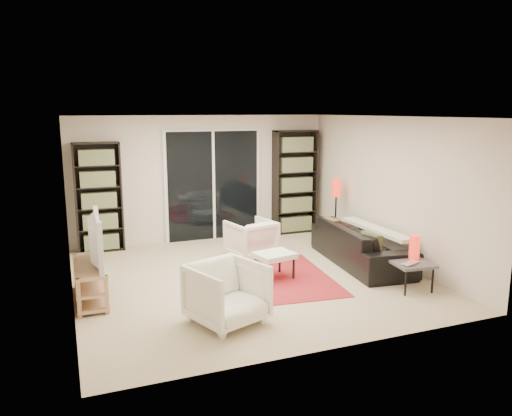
# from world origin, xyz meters

# --- Properties ---
(floor) EXTENTS (5.00, 5.00, 0.00)m
(floor) POSITION_xyz_m (0.00, 0.00, 0.00)
(floor) COLOR beige
(floor) RESTS_ON ground
(wall_back) EXTENTS (5.00, 0.02, 2.40)m
(wall_back) POSITION_xyz_m (0.00, 2.50, 1.20)
(wall_back) COLOR beige
(wall_back) RESTS_ON ground
(wall_front) EXTENTS (5.00, 0.02, 2.40)m
(wall_front) POSITION_xyz_m (0.00, -2.50, 1.20)
(wall_front) COLOR beige
(wall_front) RESTS_ON ground
(wall_left) EXTENTS (0.02, 5.00, 2.40)m
(wall_left) POSITION_xyz_m (-2.50, 0.00, 1.20)
(wall_left) COLOR beige
(wall_left) RESTS_ON ground
(wall_right) EXTENTS (0.02, 5.00, 2.40)m
(wall_right) POSITION_xyz_m (2.50, 0.00, 1.20)
(wall_right) COLOR beige
(wall_right) RESTS_ON ground
(ceiling) EXTENTS (5.00, 5.00, 0.02)m
(ceiling) POSITION_xyz_m (0.00, 0.00, 2.40)
(ceiling) COLOR white
(ceiling) RESTS_ON wall_back
(sliding_door) EXTENTS (1.92, 0.08, 2.16)m
(sliding_door) POSITION_xyz_m (0.20, 2.46, 1.05)
(sliding_door) COLOR white
(sliding_door) RESTS_ON ground
(bookshelf_left) EXTENTS (0.80, 0.30, 1.95)m
(bookshelf_left) POSITION_xyz_m (-1.95, 2.33, 0.98)
(bookshelf_left) COLOR black
(bookshelf_left) RESTS_ON ground
(bookshelf_right) EXTENTS (0.90, 0.30, 2.10)m
(bookshelf_right) POSITION_xyz_m (1.90, 2.33, 1.05)
(bookshelf_right) COLOR black
(bookshelf_right) RESTS_ON ground
(tv_stand) EXTENTS (0.38, 1.20, 0.50)m
(tv_stand) POSITION_xyz_m (-2.28, -0.10, 0.26)
(tv_stand) COLOR tan
(tv_stand) RESTS_ON floor
(tv) EXTENTS (0.19, 1.17, 0.67)m
(tv) POSITION_xyz_m (-2.26, -0.10, 0.84)
(tv) COLOR black
(tv) RESTS_ON tv_stand
(rug) EXTENTS (1.75, 2.23, 0.01)m
(rug) POSITION_xyz_m (0.41, -0.20, 0.01)
(rug) COLOR #A52025
(rug) RESTS_ON floor
(sofa) EXTENTS (1.10, 2.31, 0.65)m
(sofa) POSITION_xyz_m (1.98, -0.02, 0.33)
(sofa) COLOR black
(sofa) RESTS_ON floor
(armchair_back) EXTENTS (0.85, 0.86, 0.66)m
(armchair_back) POSITION_xyz_m (0.41, 0.93, 0.33)
(armchair_back) COLOR white
(armchair_back) RESTS_ON floor
(armchair_front) EXTENTS (1.02, 1.03, 0.73)m
(armchair_front) POSITION_xyz_m (-0.80, -1.46, 0.37)
(armchair_front) COLOR white
(armchair_front) RESTS_ON floor
(ottoman) EXTENTS (0.63, 0.55, 0.40)m
(ottoman) POSITION_xyz_m (0.36, -0.19, 0.34)
(ottoman) COLOR white
(ottoman) RESTS_ON floor
(side_table) EXTENTS (0.58, 0.58, 0.40)m
(side_table) POSITION_xyz_m (1.97, -1.32, 0.36)
(side_table) COLOR #48484D
(side_table) RESTS_ON floor
(laptop) EXTENTS (0.36, 0.30, 0.02)m
(laptop) POSITION_xyz_m (1.90, -1.43, 0.41)
(laptop) COLOR silver
(laptop) RESTS_ON side_table
(table_lamp) EXTENTS (0.15, 0.15, 0.34)m
(table_lamp) POSITION_xyz_m (2.12, -1.18, 0.57)
(table_lamp) COLOR red
(table_lamp) RESTS_ON side_table
(floor_lamp) EXTENTS (0.19, 0.19, 1.23)m
(floor_lamp) POSITION_xyz_m (2.25, 1.28, 0.92)
(floor_lamp) COLOR black
(floor_lamp) RESTS_ON floor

